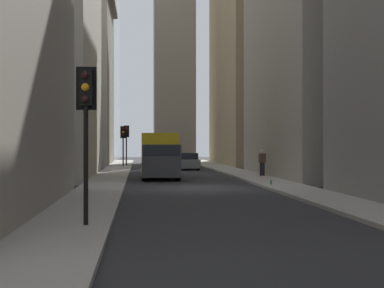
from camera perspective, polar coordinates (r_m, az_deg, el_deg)
ground_plane at (r=28.94m, az=0.14°, el=-4.30°), size 135.00×135.00×0.00m
sidewalk_right at (r=28.87m, az=-8.81°, el=-4.17°), size 90.00×2.20×0.14m
sidewalk_left at (r=29.70m, az=8.84°, el=-4.06°), size 90.00×2.20×0.14m
building_left_far at (r=62.12m, az=7.50°, el=13.32°), size 19.05×10.00×32.96m
building_right_far at (r=60.92m, az=-12.71°, el=6.91°), size 12.74×10.50×18.96m
church_spire at (r=68.03m, az=-1.77°, el=11.95°), size 5.07×5.07×31.11m
delivery_truck at (r=36.40m, az=-3.17°, el=-1.12°), size 6.46×2.25×2.84m
hatchback_grey at (r=49.23m, az=-0.43°, el=-1.75°), size 4.30×1.78×1.42m
traffic_light_foreground at (r=14.87m, az=-10.36°, el=3.49°), size 0.43×0.52×4.00m
traffic_light_midblock at (r=53.37m, az=-6.76°, el=0.71°), size 0.43×0.52×3.66m
traffic_light_far_junction at (r=54.67m, az=-6.45°, el=0.77°), size 0.43×0.52×3.76m
pedestrian at (r=37.50m, az=6.89°, el=-1.70°), size 0.26×0.44×1.68m
discarded_bottle at (r=29.42m, az=7.75°, el=-3.75°), size 0.07×0.07×0.27m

